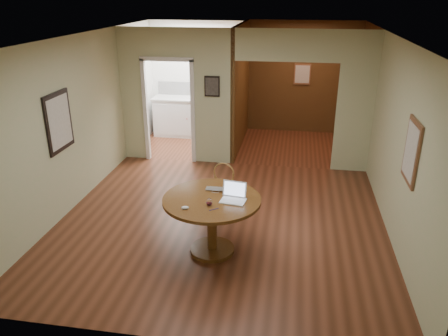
% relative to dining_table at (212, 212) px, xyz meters
% --- Properties ---
extents(floor, '(5.00, 5.00, 0.00)m').
position_rel_dining_table_xyz_m(floor, '(-0.02, 0.81, -0.60)').
color(floor, '#4C2615').
rests_on(floor, ground).
extents(room_shell, '(5.20, 7.50, 5.00)m').
position_rel_dining_table_xyz_m(room_shell, '(-0.49, 3.91, 0.68)').
color(room_shell, silver).
rests_on(room_shell, ground).
extents(dining_table, '(1.30, 1.30, 0.81)m').
position_rel_dining_table_xyz_m(dining_table, '(0.00, 0.00, 0.00)').
color(dining_table, brown).
rests_on(dining_table, ground).
extents(chair, '(0.43, 0.43, 0.88)m').
position_rel_dining_table_xyz_m(chair, '(-0.04, 1.02, -0.11)').
color(chair, olive).
rests_on(chair, ground).
extents(open_laptop, '(0.35, 0.32, 0.22)m').
position_rel_dining_table_xyz_m(open_laptop, '(0.29, 0.01, 0.27)').
color(open_laptop, white).
rests_on(open_laptop, dining_table).
extents(closed_laptop, '(0.31, 0.20, 0.02)m').
position_rel_dining_table_xyz_m(closed_laptop, '(0.02, 0.22, 0.22)').
color(closed_laptop, '#B1B1B6').
rests_on(closed_laptop, dining_table).
extents(mouse, '(0.10, 0.07, 0.04)m').
position_rel_dining_table_xyz_m(mouse, '(-0.27, -0.36, 0.23)').
color(mouse, white).
rests_on(mouse, dining_table).
extents(wine_glass, '(0.08, 0.08, 0.09)m').
position_rel_dining_table_xyz_m(wine_glass, '(0.01, -0.20, 0.26)').
color(wine_glass, white).
rests_on(wine_glass, dining_table).
extents(pen, '(0.11, 0.09, 0.01)m').
position_rel_dining_table_xyz_m(pen, '(0.09, -0.31, 0.21)').
color(pen, '#0D135C').
rests_on(pen, dining_table).
extents(kitchen_cabinet, '(2.06, 0.60, 0.94)m').
position_rel_dining_table_xyz_m(kitchen_cabinet, '(-1.37, 5.01, -0.13)').
color(kitchen_cabinet, white).
rests_on(kitchen_cabinet, ground).
extents(grocery_bag, '(0.42, 0.39, 0.33)m').
position_rel_dining_table_xyz_m(grocery_bag, '(-0.63, 5.01, 0.51)').
color(grocery_bag, '#C5AB90').
rests_on(grocery_bag, kitchen_cabinet).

